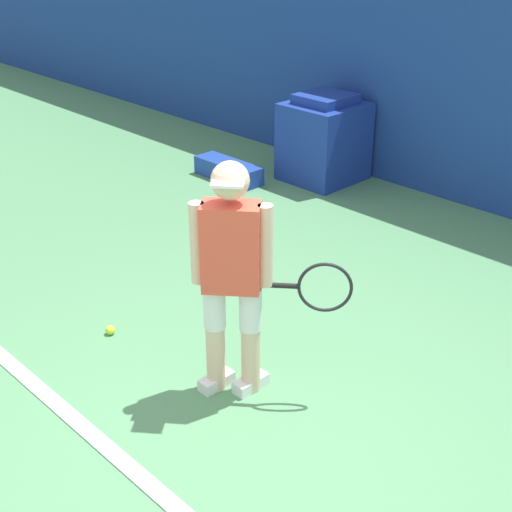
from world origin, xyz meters
TOP-DOWN VIEW (x-y plane):
  - ground_plane at (0.00, 0.00)m, footprint 24.00×24.00m
  - court_baseline at (0.00, -0.62)m, footprint 21.60×0.10m
  - tennis_player at (-0.38, 0.29)m, footprint 0.75×0.66m
  - tennis_ball at (-1.47, 0.08)m, footprint 0.07×0.07m
  - covered_chair at (-2.53, 3.61)m, footprint 0.75×0.79m
  - equipment_bag at (-3.25, 2.84)m, footprint 0.85×0.29m

SIDE VIEW (x-z plane):
  - ground_plane at x=0.00m, z-range 0.00..0.00m
  - court_baseline at x=0.00m, z-range 0.00..0.01m
  - tennis_ball at x=-1.47m, z-range 0.00..0.07m
  - equipment_bag at x=-3.25m, z-range 0.00..0.20m
  - covered_chair at x=-2.53m, z-range -0.02..0.93m
  - tennis_player at x=-0.38m, z-range 0.08..1.59m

